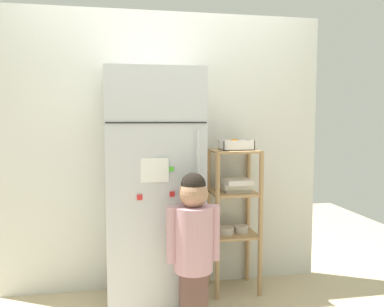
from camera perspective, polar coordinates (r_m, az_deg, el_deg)
The scene contains 6 objects.
ground_plane at distance 3.16m, azimuth -2.85°, elevation -20.74°, with size 6.00×6.00×0.00m, color tan.
kitchen_wall_back at distance 3.22m, azimuth -3.83°, elevation 0.25°, with size 2.59×0.03×2.21m, color silver.
refrigerator at distance 2.90m, azimuth -5.58°, elevation -5.29°, with size 0.66×0.66×1.71m.
child_standing at distance 2.53m, azimuth 0.19°, elevation -12.04°, with size 0.34×0.25×1.05m.
pantry_shelf_unit at distance 3.19m, azimuth 6.05°, elevation -7.22°, with size 0.38×0.34×1.13m.
fruit_bin at distance 3.13m, azimuth 6.30°, elevation 1.19°, with size 0.25×0.16×0.09m.
Camera 1 is at (-0.38, -2.82, 1.38)m, focal length 37.18 mm.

